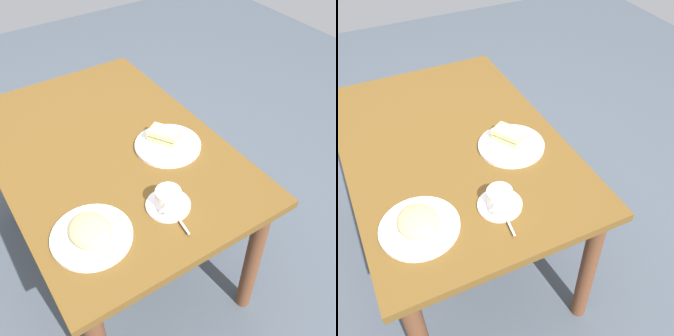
% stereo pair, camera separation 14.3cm
% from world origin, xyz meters
% --- Properties ---
extents(ground_plane, '(6.00, 6.00, 0.00)m').
position_xyz_m(ground_plane, '(0.00, 0.00, 0.00)').
color(ground_plane, '#454E59').
extents(dining_table, '(1.24, 0.84, 0.71)m').
position_xyz_m(dining_table, '(0.00, 0.00, 0.61)').
color(dining_table, brown).
rests_on(dining_table, ground_plane).
extents(sandwich_plate, '(0.26, 0.26, 0.01)m').
position_xyz_m(sandwich_plate, '(-0.13, -0.20, 0.72)').
color(sandwich_plate, white).
rests_on(sandwich_plate, dining_table).
extents(sandwich_front, '(0.14, 0.12, 0.05)m').
position_xyz_m(sandwich_front, '(-0.10, -0.21, 0.75)').
color(sandwich_front, '#D4B97D').
rests_on(sandwich_front, sandwich_plate).
extents(coffee_saucer, '(0.15, 0.15, 0.01)m').
position_xyz_m(coffee_saucer, '(-0.39, -0.03, 0.72)').
color(coffee_saucer, white).
rests_on(coffee_saucer, dining_table).
extents(coffee_cup, '(0.10, 0.10, 0.06)m').
position_xyz_m(coffee_cup, '(-0.40, -0.03, 0.76)').
color(coffee_cup, white).
rests_on(coffee_cup, coffee_saucer).
extents(spoon, '(0.10, 0.02, 0.01)m').
position_xyz_m(spoon, '(-0.47, -0.02, 0.73)').
color(spoon, silver).
rests_on(spoon, coffee_saucer).
extents(side_plate, '(0.26, 0.26, 0.01)m').
position_xyz_m(side_plate, '(-0.37, 0.24, 0.72)').
color(side_plate, white).
rests_on(side_plate, dining_table).
extents(side_food_pile, '(0.16, 0.13, 0.04)m').
position_xyz_m(side_food_pile, '(-0.37, 0.24, 0.75)').
color(side_food_pile, '#E1B472').
rests_on(side_food_pile, side_plate).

